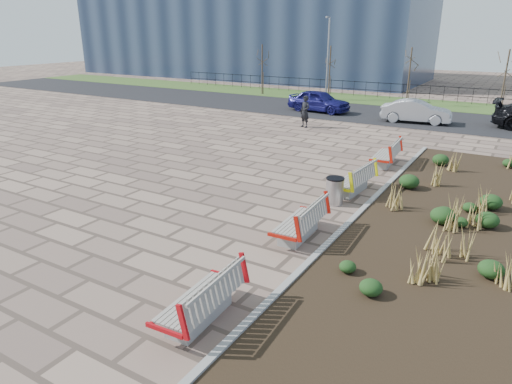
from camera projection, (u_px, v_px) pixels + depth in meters
The scene contains 20 objects.
ground at pixel (143, 250), 11.44m from camera, with size 120.00×120.00×0.00m, color #846B5A.
planting_bed at pixel (443, 230), 12.43m from camera, with size 4.50×18.00×0.10m, color black.
planting_curb at pixel (360, 213), 13.55m from camera, with size 0.16×18.00×0.15m, color gray.
grass_verge_far at pixel (411, 103), 34.04m from camera, with size 80.00×5.00×0.04m, color #33511E.
road at pixel (388, 115), 29.20m from camera, with size 80.00×7.00×0.02m, color black.
bench_a at pixel (199, 297), 8.53m from camera, with size 0.90×2.10×1.00m, color #B20B12, non-canonical shape.
bench_b at pixel (299, 220), 11.99m from camera, with size 0.90×2.10×1.00m, color #AC160B, non-canonical shape.
bench_c at pixel (352, 178), 15.29m from camera, with size 0.90×2.10×1.00m, color yellow, non-canonical shape.
bench_d at pixel (385, 153), 18.43m from camera, with size 0.90×2.10×1.00m, color red, non-canonical shape.
litter_bin at pixel (335, 191), 14.31m from camera, with size 0.56×0.56×0.85m, color #B2B2B7.
pedestrian at pixel (305, 112), 25.44m from camera, with size 0.64×0.42×1.76m, color black.
car_blue at pixel (319, 101), 30.24m from camera, with size 1.67×4.15×1.41m, color navy.
car_silver at pixel (416, 111), 26.73m from camera, with size 1.38×3.96×1.31m, color #929399.
tree_a at pixel (262, 70), 37.96m from camera, with size 1.40×1.40×4.00m, color #4C3D2D, non-canonical shape.
tree_b at pixel (329, 73), 35.05m from camera, with size 1.40×1.40×4.00m, color #4C3D2D, non-canonical shape.
tree_c at pixel (409, 77), 32.15m from camera, with size 1.40×1.40×4.00m, color #4C3D2D, non-canonical shape.
tree_d at pixel (504, 82), 29.24m from camera, with size 1.40×1.40×4.00m, color #4C3D2D, non-canonical shape.
lamp_west at pixel (328, 60), 34.31m from camera, with size 0.24×0.60×6.00m, color gray, non-canonical shape.
railing_fence at pixel (416, 92), 35.04m from camera, with size 44.00×0.10×1.20m, color black, non-canonical shape.
building_glass at pixel (246, 8), 51.86m from camera, with size 40.00×14.00×15.00m, color #192338.
Camera 1 is at (7.71, -7.36, 5.23)m, focal length 32.00 mm.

